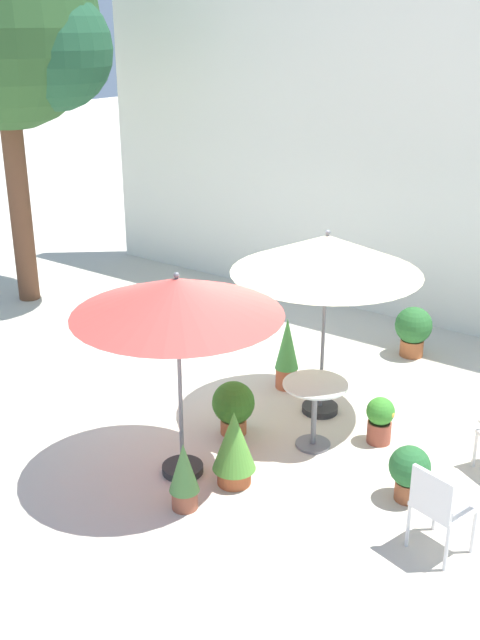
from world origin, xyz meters
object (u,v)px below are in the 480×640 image
Objects in this scene: cafe_table_0 at (315,403)px; patio_chair_1 at (439,504)px; potted_plant_1 at (413,329)px; potted_plant_3 at (380,419)px; potted_plant_6 at (409,470)px; patio_umbrella_1 at (177,298)px; potted_plant_7 at (234,446)px; potted_plant_5 at (233,406)px; potted_plant_4 at (184,475)px; potted_plant_0 at (134,317)px; shade_tree at (4,27)px; potted_plant_2 at (287,352)px; patio_umbrella_0 at (327,255)px.

cafe_table_0 is 2.06m from patio_chair_1.
potted_plant_3 is (0.70, -2.45, -0.11)m from potted_plant_1.
potted_plant_6 is at bearing -14.25° from cafe_table_0.
cafe_table_0 is 0.90× the size of patio_chair_1.
potted_plant_7 is (0.56, 0.16, -1.53)m from patio_umbrella_1.
patio_chair_1 reaches higher than potted_plant_5.
potted_plant_4 is 1.22× the size of potted_plant_6.
potted_plant_4 is 0.87× the size of potted_plant_7.
patio_umbrella_1 reaches higher than potted_plant_0.
cafe_table_0 is (0.84, 1.28, -1.43)m from patio_umbrella_1.
shade_tree reaches higher than potted_plant_2.
potted_plant_3 is (0.56, 0.51, -0.25)m from cafe_table_0.
patio_umbrella_1 is 4.46m from potted_plant_0.
patio_umbrella_1 reaches higher than potted_plant_7.
patio_umbrella_0 is 3.89× the size of potted_plant_6.
potted_plant_1 reaches higher than potted_plant_0.
patio_umbrella_0 is 4.15× the size of potted_plant_3.
potted_plant_6 is (7.71, -1.65, -4.04)m from shade_tree.
potted_plant_2 is at bearing 156.05° from patio_umbrella_0.
potted_plant_6 is at bearing 26.74° from potted_plant_7.
potted_plant_1 is at bearing 14.61° from shade_tree.
potted_plant_0 is 0.66× the size of potted_plant_6.
patio_umbrella_1 is 3.79× the size of potted_plant_6.
potted_plant_2 reaches higher than potted_plant_0.
patio_umbrella_1 reaches higher than potted_plant_3.
patio_chair_1 is at bearing -27.21° from cafe_table_0.
potted_plant_1 is at bearing 84.78° from patio_umbrella_0.
potted_plant_5 is (-0.55, -1.04, -1.65)m from patio_umbrella_0.
patio_umbrella_1 is 2.86× the size of cafe_table_0.
shade_tree is at bearing 177.06° from potted_plant_2.
potted_plant_5 is (3.11, -1.62, 0.15)m from potted_plant_0.
patio_umbrella_0 is at bearing 165.88° from potted_plant_3.
potted_plant_2 reaches higher than patio_chair_1.
cafe_table_0 is (6.42, -1.32, -3.83)m from shade_tree.
potted_plant_6 is (1.71, 1.42, -0.04)m from potted_plant_4.
patio_umbrella_1 is at bearing -172.76° from patio_chair_1.
shade_tree is 10.01× the size of potted_plant_6.
potted_plant_0 is 0.54× the size of potted_plant_4.
shade_tree is 8.12× the size of potted_plant_1.
potted_plant_7 is at bearing -21.69° from shade_tree.
patio_umbrella_1 is 2.56× the size of patio_chair_1.
patio_chair_1 is at bearing -34.69° from potted_plant_2.
patio_umbrella_1 is 4.57m from potted_plant_1.
shade_tree is 7.69m from potted_plant_7.
cafe_table_0 reaches higher than potted_plant_1.
potted_plant_5 is at bearing -16.38° from shade_tree.
shade_tree is at bearing 152.89° from potted_plant_4.
patio_umbrella_1 reaches higher than potted_plant_4.
potted_plant_4 is at bearing -93.33° from potted_plant_1.
potted_plant_5 is at bearing -150.92° from potted_plant_3.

